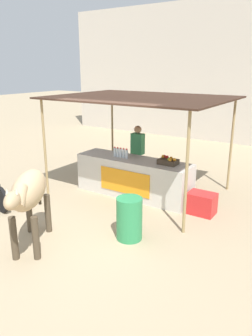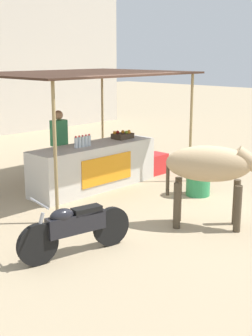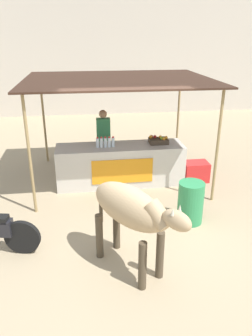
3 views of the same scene
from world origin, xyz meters
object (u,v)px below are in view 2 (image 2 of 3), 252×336
stall_counter (94,166)px  cooler_box (154,164)px  cow (213,167)px  fruit_crate (123,135)px  vendor_behind_counter (59,147)px  water_barrel (198,176)px  motorcycle_parked (75,227)px

stall_counter → cooler_box: size_ratio=5.00×
cooler_box → cow: bearing=-124.3°
cow → cooler_box: bearing=55.7°
fruit_crate → cooler_box: 1.23m
cow → vendor_behind_counter: bearing=91.9°
water_barrel → cooler_box: bearing=68.0°
stall_counter → cooler_box: stall_counter is taller
fruit_crate → motorcycle_parked: fruit_crate is taller
water_barrel → motorcycle_parked: motorcycle_parked is taller
fruit_crate → motorcycle_parked: (-3.46, -2.44, -0.61)m
water_barrel → cow: size_ratio=0.48×
stall_counter → cooler_box: 1.88m
fruit_crate → vendor_behind_counter: size_ratio=0.27×
fruit_crate → cooler_box: fruit_crate is taller
fruit_crate → cooler_box: size_ratio=0.73×
water_barrel → cow: (-1.33, -1.20, 0.62)m
water_barrel → vendor_behind_counter: bearing=118.6°
stall_counter → cow: size_ratio=1.76×
vendor_behind_counter → stall_counter: bearing=-65.9°
vendor_behind_counter → cooler_box: vendor_behind_counter is taller
vendor_behind_counter → cooler_box: size_ratio=2.75×
fruit_crate → motorcycle_parked: bearing=-144.8°
cooler_box → fruit_crate: bearing=170.7°
stall_counter → fruit_crate: size_ratio=6.82×
motorcycle_parked → fruit_crate: bearing=35.2°
stall_counter → motorcycle_parked: stall_counter is taller
vendor_behind_counter → motorcycle_parked: 3.85m
fruit_crate → motorcycle_parked: size_ratio=0.25×
cooler_box → motorcycle_parked: bearing=-152.5°
cow → motorcycle_parked: 2.52m
fruit_crate → water_barrel: fruit_crate is taller
motorcycle_parked → stall_counter: bearing=43.2°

